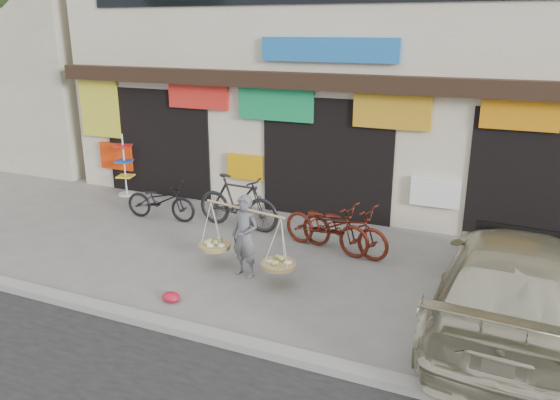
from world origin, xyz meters
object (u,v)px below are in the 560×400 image
at_px(bike_0, 161,200).
at_px(suv, 516,284).
at_px(bike_3, 344,228).
at_px(bike_2, 327,225).
at_px(street_vendor, 245,240).
at_px(bike_1, 238,202).
at_px(display_rack, 125,171).

height_order(bike_0, suv, suv).
bearing_deg(bike_3, suv, -105.85).
bearing_deg(bike_3, bike_2, 103.90).
distance_m(street_vendor, bike_0, 3.59).
bearing_deg(bike_1, bike_2, -96.04).
height_order(bike_0, bike_1, bike_1).
xyz_separation_m(bike_2, display_rack, (-5.93, 1.38, 0.14)).
distance_m(street_vendor, suv, 4.29).
xyz_separation_m(street_vendor, suv, (4.29, -0.06, 0.06)).
bearing_deg(suv, bike_0, -11.45).
relative_size(bike_1, bike_2, 1.03).
relative_size(suv, display_rack, 3.18).
bearing_deg(suv, bike_2, -24.03).
bearing_deg(suv, bike_3, -26.71).
bearing_deg(bike_2, suv, -103.17).
bearing_deg(suv, display_rack, -15.45).
xyz_separation_m(bike_3, suv, (3.03, -1.73, 0.22)).
bearing_deg(display_rack, bike_2, -13.13).
bearing_deg(bike_1, bike_3, -94.62).
distance_m(bike_0, suv, 7.61).
xyz_separation_m(bike_3, display_rack, (-6.29, 1.38, 0.14)).
relative_size(bike_0, display_rack, 1.06).
xyz_separation_m(street_vendor, bike_2, (0.90, 1.67, -0.17)).
relative_size(bike_1, bike_3, 1.03).
xyz_separation_m(bike_1, display_rack, (-3.80, 1.01, 0.05)).
height_order(bike_3, display_rack, display_rack).
bearing_deg(bike_2, bike_1, 93.89).
xyz_separation_m(bike_0, bike_1, (1.85, 0.20, 0.14)).
height_order(suv, display_rack, display_rack).
relative_size(street_vendor, bike_1, 0.99).
xyz_separation_m(bike_0, suv, (7.37, -1.90, 0.27)).
xyz_separation_m(bike_2, suv, (3.39, -1.73, 0.22)).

